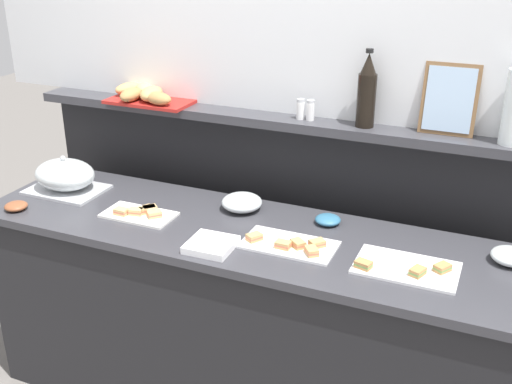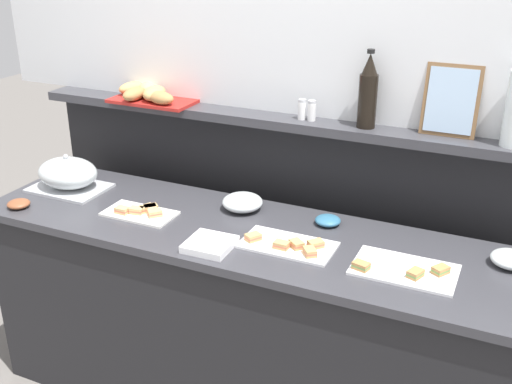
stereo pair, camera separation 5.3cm
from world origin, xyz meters
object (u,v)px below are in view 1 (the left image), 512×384
object	(u,v)px
condiment_bowl_dark	(328,220)
salt_shaker	(300,109)
bread_basket	(146,95)
framed_picture	(449,99)
serving_cloche	(65,176)
glass_bowl_medium	(510,257)
sandwich_platter_side	(290,244)
sandwich_platter_front	(141,213)
napkin_stack	(211,245)
condiment_bowl_teal	(16,206)
wine_bottle_dark	(367,92)
sandwich_platter_rear	(407,268)
pepper_shaker	(310,110)
glass_bowl_large	(242,203)

from	to	relation	value
condiment_bowl_dark	salt_shaker	bearing A→B (deg)	133.35
bread_basket	framed_picture	bearing A→B (deg)	2.53
serving_cloche	framed_picture	size ratio (longest dim) A/B	1.23
glass_bowl_medium	sandwich_platter_side	bearing A→B (deg)	-165.42
sandwich_platter_front	napkin_stack	world-z (taller)	sandwich_platter_front
serving_cloche	napkin_stack	world-z (taller)	serving_cloche
sandwich_platter_side	condiment_bowl_teal	world-z (taller)	sandwich_platter_side
glass_bowl_medium	framed_picture	size ratio (longest dim) A/B	0.50
wine_bottle_dark	salt_shaker	size ratio (longest dim) A/B	3.63
sandwich_platter_rear	condiment_bowl_dark	bearing A→B (deg)	146.07
condiment_bowl_dark	salt_shaker	xyz separation A→B (m)	(-0.21, 0.22, 0.38)
salt_shaker	pepper_shaker	world-z (taller)	same
glass_bowl_medium	sandwich_platter_rear	bearing A→B (deg)	-149.08
serving_cloche	glass_bowl_large	world-z (taller)	serving_cloche
sandwich_platter_rear	condiment_bowl_dark	size ratio (longest dim) A/B	3.44
sandwich_platter_side	condiment_bowl_dark	xyz separation A→B (m)	(0.07, 0.25, 0.01)
wine_bottle_dark	salt_shaker	bearing A→B (deg)	-179.12
glass_bowl_medium	wine_bottle_dark	size ratio (longest dim) A/B	0.44
sandwich_platter_front	napkin_stack	size ratio (longest dim) A/B	1.77
serving_cloche	condiment_bowl_dark	bearing A→B (deg)	6.85
sandwich_platter_front	glass_bowl_medium	distance (m)	1.45
condiment_bowl_dark	sandwich_platter_side	bearing A→B (deg)	-106.11
sandwich_platter_front	condiment_bowl_teal	distance (m)	0.55
condiment_bowl_dark	pepper_shaker	bearing A→B (deg)	126.62
pepper_shaker	bread_basket	bearing A→B (deg)	-178.47
sandwich_platter_side	salt_shaker	size ratio (longest dim) A/B	4.08
sandwich_platter_side	bread_basket	world-z (taller)	bread_basket
condiment_bowl_dark	bread_basket	bearing A→B (deg)	168.35
bread_basket	wine_bottle_dark	bearing A→B (deg)	1.42
sandwich_platter_side	condiment_bowl_dark	bearing A→B (deg)	73.89
serving_cloche	bread_basket	bearing A→B (deg)	55.01
pepper_shaker	framed_picture	world-z (taller)	framed_picture
condiment_bowl_dark	sandwich_platter_front	bearing A→B (deg)	-162.27
pepper_shaker	glass_bowl_medium	bearing A→B (deg)	-17.25
condiment_bowl_dark	sandwich_platter_rear	bearing A→B (deg)	-33.93
napkin_stack	salt_shaker	xyz separation A→B (m)	(0.13, 0.59, 0.39)
condiment_bowl_dark	salt_shaker	size ratio (longest dim) A/B	1.20
sandwich_platter_front	condiment_bowl_dark	distance (m)	0.78
salt_shaker	pepper_shaker	size ratio (longest dim) A/B	1.00
serving_cloche	bread_basket	size ratio (longest dim) A/B	0.83
napkin_stack	wine_bottle_dark	bearing A→B (deg)	55.36
glass_bowl_large	glass_bowl_medium	size ratio (longest dim) A/B	1.26
sandwich_platter_front	sandwich_platter_side	world-z (taller)	same
glass_bowl_medium	wine_bottle_dark	distance (m)	0.83
sandwich_platter_front	glass_bowl_medium	bearing A→B (deg)	7.52
sandwich_platter_side	serving_cloche	size ratio (longest dim) A/B	1.04
glass_bowl_large	condiment_bowl_dark	xyz separation A→B (m)	(0.38, 0.01, -0.01)
condiment_bowl_teal	condiment_bowl_dark	xyz separation A→B (m)	(1.26, 0.40, 0.00)
glass_bowl_large	bread_basket	size ratio (longest dim) A/B	0.42
serving_cloche	sandwich_platter_rear	bearing A→B (deg)	-3.70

